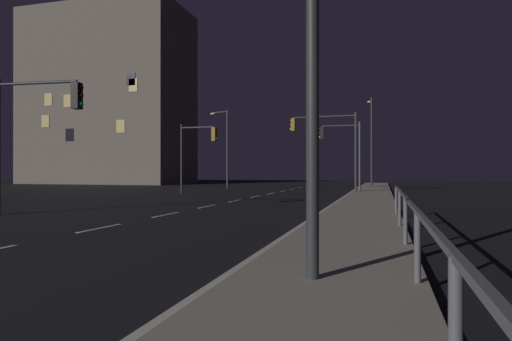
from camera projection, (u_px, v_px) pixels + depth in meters
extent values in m
plane|color=black|center=(211.00, 206.00, 20.73)|extent=(112.00, 112.00, 0.00)
cube|color=#9E937F|center=(364.00, 208.00, 18.81)|extent=(2.70, 77.00, 0.14)
cube|color=silver|center=(100.00, 228.00, 12.56)|extent=(0.14, 2.00, 0.01)
cube|color=silver|center=(166.00, 215.00, 16.40)|extent=(0.14, 2.00, 0.01)
cube|color=silver|center=(207.00, 206.00, 20.25)|extent=(0.14, 2.00, 0.01)
cube|color=silver|center=(235.00, 201.00, 24.09)|extent=(0.14, 2.00, 0.01)
cube|color=silver|center=(256.00, 197.00, 27.94)|extent=(0.14, 2.00, 0.01)
cube|color=silver|center=(271.00, 193.00, 31.78)|extent=(0.14, 2.00, 0.01)
cube|color=silver|center=(283.00, 191.00, 35.63)|extent=(0.14, 2.00, 0.01)
cube|color=silver|center=(293.00, 189.00, 39.47)|extent=(0.14, 2.00, 0.01)
cube|color=silver|center=(301.00, 187.00, 43.32)|extent=(0.14, 2.00, 0.01)
cube|color=silver|center=(307.00, 186.00, 47.16)|extent=(0.14, 2.00, 0.01)
cube|color=silver|center=(338.00, 201.00, 24.05)|extent=(0.14, 53.00, 0.01)
cylinder|color=#4C4C51|center=(360.00, 156.00, 32.54)|extent=(0.16, 0.16, 5.11)
cylinder|color=#38383D|center=(341.00, 126.00, 32.90)|extent=(2.77, 0.15, 0.11)
cube|color=black|center=(322.00, 133.00, 33.27)|extent=(0.28, 0.34, 0.95)
sphere|color=black|center=(320.00, 129.00, 33.31)|extent=(0.20, 0.20, 0.20)
sphere|color=black|center=(320.00, 133.00, 33.31)|extent=(0.20, 0.20, 0.20)
sphere|color=#19D84C|center=(320.00, 137.00, 33.31)|extent=(0.20, 0.20, 0.20)
cylinder|color=#2D3033|center=(37.00, 83.00, 16.16)|extent=(3.25, 0.38, 0.11)
cube|color=black|center=(77.00, 96.00, 15.84)|extent=(0.31, 0.36, 0.95)
sphere|color=black|center=(81.00, 87.00, 15.81)|extent=(0.20, 0.20, 0.20)
sphere|color=black|center=(81.00, 96.00, 15.81)|extent=(0.20, 0.20, 0.20)
sphere|color=#19D84C|center=(81.00, 104.00, 15.81)|extent=(0.20, 0.20, 0.20)
cylinder|color=#38383D|center=(356.00, 152.00, 31.89)|extent=(0.16, 0.16, 5.76)
cylinder|color=#38383D|center=(324.00, 117.00, 32.61)|extent=(4.62, 0.28, 0.11)
cube|color=olive|center=(293.00, 125.00, 33.33)|extent=(0.29, 0.35, 0.95)
sphere|color=black|center=(291.00, 121.00, 33.37)|extent=(0.20, 0.20, 0.20)
sphere|color=black|center=(291.00, 125.00, 33.37)|extent=(0.20, 0.20, 0.20)
sphere|color=#19D84C|center=(291.00, 129.00, 33.37)|extent=(0.20, 0.20, 0.20)
cylinder|color=#2D3033|center=(182.00, 159.00, 31.80)|extent=(0.16, 0.16, 4.98)
cylinder|color=#38383D|center=(198.00, 127.00, 31.45)|extent=(2.50, 0.12, 0.11)
cube|color=olive|center=(214.00, 134.00, 31.10)|extent=(0.28, 0.34, 0.95)
sphere|color=black|center=(216.00, 130.00, 31.05)|extent=(0.20, 0.20, 0.20)
sphere|color=black|center=(216.00, 134.00, 31.05)|extent=(0.20, 0.20, 0.20)
sphere|color=#19D84C|center=(216.00, 139.00, 31.05)|extent=(0.20, 0.20, 0.20)
cylinder|color=#2D3033|center=(372.00, 142.00, 41.89)|extent=(0.18, 0.18, 8.48)
cylinder|color=#4C4C51|center=(371.00, 100.00, 42.50)|extent=(0.28, 1.21, 0.10)
ellipsoid|color=#F9D172|center=(370.00, 102.00, 43.09)|extent=(0.56, 0.36, 0.24)
cylinder|color=#38383D|center=(227.00, 149.00, 41.40)|extent=(0.18, 0.18, 7.35)
cylinder|color=#4C4C51|center=(220.00, 112.00, 41.84)|extent=(1.64, 0.53, 0.10)
ellipsoid|color=#F9D172|center=(213.00, 114.00, 42.27)|extent=(0.56, 0.36, 0.24)
cylinder|color=#59595E|center=(456.00, 331.00, 2.82)|extent=(0.09, 0.09, 0.95)
cylinder|color=#59595E|center=(417.00, 247.00, 5.90)|extent=(0.09, 0.09, 0.95)
cylinder|color=#59595E|center=(405.00, 221.00, 8.99)|extent=(0.09, 0.09, 0.95)
cylinder|color=#59595E|center=(400.00, 208.00, 12.08)|extent=(0.09, 0.09, 0.95)
cylinder|color=#59595E|center=(396.00, 201.00, 15.16)|extent=(0.09, 0.09, 0.95)
cube|color=slate|center=(410.00, 203.00, 7.45)|extent=(0.06, 16.05, 0.06)
cube|color=#6B6056|center=(109.00, 98.00, 57.74)|extent=(20.56, 10.45, 22.26)
cube|color=#EACC7A|center=(68.00, 101.00, 53.28)|extent=(1.10, 0.06, 1.50)
cube|color=black|center=(131.00, 79.00, 50.89)|extent=(1.10, 0.06, 1.50)
cube|color=#EACC7A|center=(133.00, 85.00, 50.82)|extent=(1.10, 0.06, 1.50)
cube|color=#EACC7A|center=(121.00, 126.00, 51.26)|extent=(1.10, 0.06, 1.50)
cube|color=#EACC7A|center=(45.00, 121.00, 54.17)|extent=(1.10, 0.06, 1.50)
cube|color=black|center=(70.00, 135.00, 53.20)|extent=(1.10, 0.06, 1.50)
cube|color=#EACC7A|center=(48.00, 100.00, 54.05)|extent=(1.10, 0.06, 1.50)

